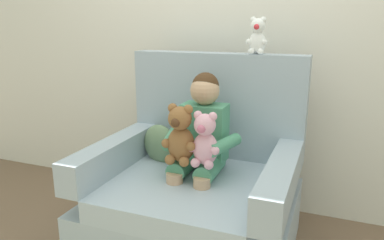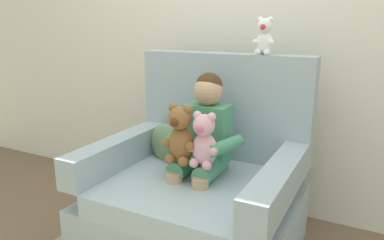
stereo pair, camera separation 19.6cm
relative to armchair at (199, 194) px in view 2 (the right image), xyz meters
The scene contains 7 objects.
back_wall 1.19m from the armchair, 90.00° to the left, with size 6.00×0.10×2.60m, color silver.
armchair is the anchor object (origin of this frame).
seated_child 0.34m from the armchair, 73.46° to the left, with size 0.45×0.39×0.82m.
plush_pink 0.41m from the armchair, 54.44° to the right, with size 0.18×0.14×0.30m.
plush_brown 0.42m from the armchair, 110.98° to the right, with size 0.20×0.16×0.33m.
plush_white_on_backrest 1.00m from the armchair, 55.53° to the left, with size 0.13×0.11×0.22m.
throw_pillow 0.40m from the armchair, 157.04° to the left, with size 0.26×0.12×0.26m, color slate.
Camera 2 is at (0.88, -1.73, 1.32)m, focal length 34.42 mm.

